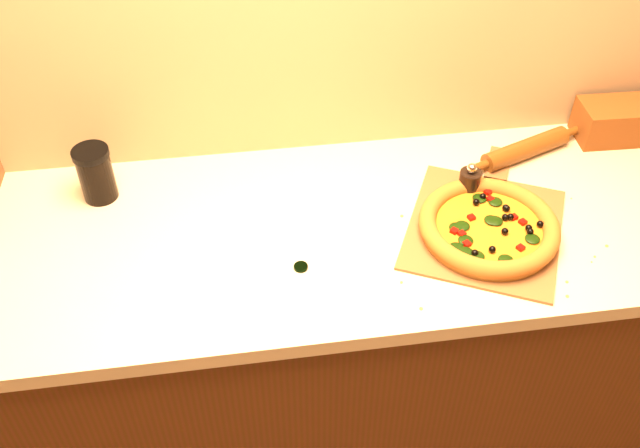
{
  "coord_description": "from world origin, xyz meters",
  "views": [
    {
      "loc": [
        -0.17,
        0.2,
        2.07
      ],
      "look_at": [
        0.0,
        1.38,
        0.96
      ],
      "focal_mm": 40.0,
      "sensor_mm": 36.0,
      "label": 1
    }
  ],
  "objects_px": {
    "pepper_grinder": "(469,183)",
    "dark_jar": "(96,174)",
    "rolling_pin": "(526,149)",
    "pizza": "(489,227)",
    "pizza_peel": "(485,224)"
  },
  "relations": [
    {
      "from": "pepper_grinder",
      "to": "dark_jar",
      "type": "relative_size",
      "value": 0.71
    },
    {
      "from": "dark_jar",
      "to": "rolling_pin",
      "type": "bearing_deg",
      "value": 0.1
    },
    {
      "from": "pepper_grinder",
      "to": "rolling_pin",
      "type": "xyz_separation_m",
      "value": [
        0.2,
        0.13,
        -0.02
      ]
    },
    {
      "from": "pizza",
      "to": "pepper_grinder",
      "type": "height_order",
      "value": "pepper_grinder"
    },
    {
      "from": "pepper_grinder",
      "to": "dark_jar",
      "type": "xyz_separation_m",
      "value": [
        -0.91,
        0.13,
        0.03
      ]
    },
    {
      "from": "pizza",
      "to": "dark_jar",
      "type": "bearing_deg",
      "value": 163.13
    },
    {
      "from": "pizza",
      "to": "rolling_pin",
      "type": "height_order",
      "value": "pizza"
    },
    {
      "from": "pizza",
      "to": "pizza_peel",
      "type": "bearing_deg",
      "value": 78.67
    },
    {
      "from": "pizza_peel",
      "to": "pizza",
      "type": "distance_m",
      "value": 0.04
    },
    {
      "from": "pizza_peel",
      "to": "rolling_pin",
      "type": "bearing_deg",
      "value": 78.73
    },
    {
      "from": "pepper_grinder",
      "to": "rolling_pin",
      "type": "relative_size",
      "value": 0.28
    },
    {
      "from": "pizza_peel",
      "to": "pizza",
      "type": "height_order",
      "value": "pizza"
    },
    {
      "from": "pizza_peel",
      "to": "dark_jar",
      "type": "bearing_deg",
      "value": -168.81
    },
    {
      "from": "pepper_grinder",
      "to": "rolling_pin",
      "type": "distance_m",
      "value": 0.24
    },
    {
      "from": "pizza_peel",
      "to": "rolling_pin",
      "type": "relative_size",
      "value": 1.54
    }
  ]
}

